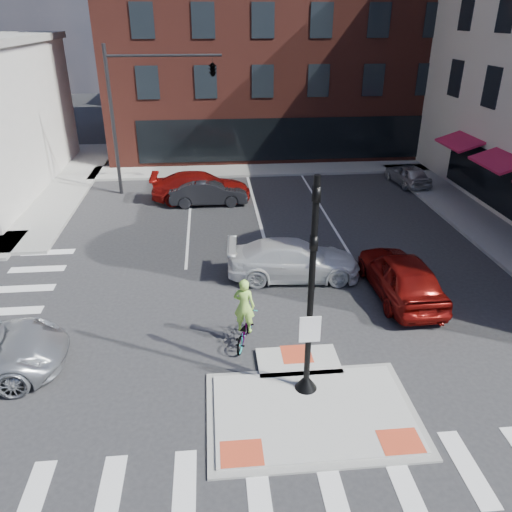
{
  "coord_description": "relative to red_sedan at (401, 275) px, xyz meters",
  "views": [
    {
      "loc": [
        -2.36,
        -10.11,
        9.28
      ],
      "look_at": [
        -0.94,
        4.88,
        2.0
      ],
      "focal_mm": 35.0,
      "sensor_mm": 36.0,
      "label": 1
    }
  ],
  "objects": [
    {
      "name": "ground",
      "position": [
        -4.35,
        -5.2,
        -0.84
      ],
      "size": [
        120.0,
        120.0,
        0.0
      ],
      "primitive_type": "plane",
      "color": "#28282B",
      "rests_on": "ground"
    },
    {
      "name": "refuge_island",
      "position": [
        -4.35,
        -5.46,
        -0.79
      ],
      "size": [
        5.4,
        4.65,
        0.13
      ],
      "color": "gray",
      "rests_on": "ground"
    },
    {
      "name": "sidewalk_e",
      "position": [
        6.45,
        4.8,
        -0.76
      ],
      "size": [
        3.0,
        24.0,
        0.15
      ],
      "primitive_type": "cube",
      "color": "gray",
      "rests_on": "ground"
    },
    {
      "name": "sidewalk_n",
      "position": [
        -1.35,
        16.8,
        -0.76
      ],
      "size": [
        26.0,
        3.0,
        0.15
      ],
      "primitive_type": "cube",
      "color": "gray",
      "rests_on": "ground"
    },
    {
      "name": "building_n",
      "position": [
        -1.35,
        26.79,
        6.96
      ],
      "size": [
        24.4,
        18.4,
        15.5
      ],
      "color": "#522119",
      "rests_on": "ground"
    },
    {
      "name": "building_far_left",
      "position": [
        -8.35,
        46.8,
        4.16
      ],
      "size": [
        10.0,
        12.0,
        10.0
      ],
      "primitive_type": "cube",
      "color": "slate",
      "rests_on": "ground"
    },
    {
      "name": "building_far_right",
      "position": [
        4.65,
        48.8,
        5.16
      ],
      "size": [
        12.0,
        12.0,
        12.0
      ],
      "primitive_type": "cube",
      "color": "brown",
      "rests_on": "ground"
    },
    {
      "name": "signal_pole",
      "position": [
        -4.35,
        -4.81,
        1.52
      ],
      "size": [
        0.6,
        0.6,
        5.98
      ],
      "color": "black",
      "rests_on": "refuge_island"
    },
    {
      "name": "mast_arm_signal",
      "position": [
        -7.82,
        12.8,
        5.37
      ],
      "size": [
        6.1,
        2.24,
        8.0
      ],
      "color": "black",
      "rests_on": "ground"
    },
    {
      "name": "red_sedan",
      "position": [
        0.0,
        0.0,
        0.0
      ],
      "size": [
        2.07,
        4.95,
        1.68
      ],
      "primitive_type": "imported",
      "rotation": [
        0.0,
        0.0,
        3.16
      ],
      "color": "maroon",
      "rests_on": "ground"
    },
    {
      "name": "white_pickup",
      "position": [
        -3.62,
        1.8,
        -0.09
      ],
      "size": [
        5.25,
        2.42,
        1.49
      ],
      "primitive_type": "imported",
      "rotation": [
        0.0,
        0.0,
        1.5
      ],
      "color": "white",
      "rests_on": "ground"
    },
    {
      "name": "bg_car_dark",
      "position": [
        -6.85,
        10.52,
        -0.15
      ],
      "size": [
        4.19,
        1.51,
        1.37
      ],
      "primitive_type": "imported",
      "rotation": [
        0.0,
        0.0,
        1.58
      ],
      "color": "#242529",
      "rests_on": "ground"
    },
    {
      "name": "bg_car_silver",
      "position": [
        5.15,
        12.86,
        -0.21
      ],
      "size": [
        1.96,
        3.87,
        1.26
      ],
      "primitive_type": "imported",
      "rotation": [
        0.0,
        0.0,
        3.27
      ],
      "color": "#B4B6BC",
      "rests_on": "ground"
    },
    {
      "name": "bg_car_red",
      "position": [
        -7.24,
        11.17,
        -0.06
      ],
      "size": [
        5.41,
        2.25,
        1.56
      ],
      "primitive_type": "imported",
      "rotation": [
        0.0,
        0.0,
        1.56
      ],
      "color": "maroon",
      "rests_on": "ground"
    },
    {
      "name": "cyclist",
      "position": [
        -5.85,
        -2.4,
        -0.08
      ],
      "size": [
        1.15,
        1.9,
        2.25
      ],
      "rotation": [
        0.0,
        0.0,
        2.83
      ],
      "color": "#3F3F44",
      "rests_on": "ground"
    }
  ]
}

